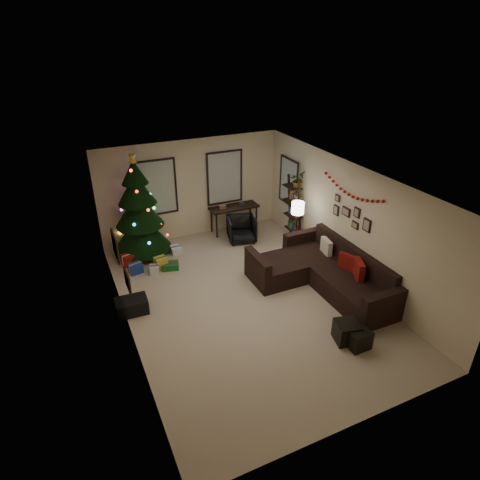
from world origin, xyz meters
name	(u,v)px	position (x,y,z in m)	size (l,w,h in m)	color
floor	(247,300)	(0.00, 0.00, 0.00)	(7.00, 7.00, 0.00)	#C4AF94
ceiling	(249,181)	(0.00, 0.00, 2.70)	(7.00, 7.00, 0.00)	white
wall_back	(192,189)	(0.00, 3.50, 1.35)	(5.00, 5.00, 0.00)	beige
wall_front	(362,358)	(0.00, -3.50, 1.35)	(5.00, 5.00, 0.00)	beige
wall_left	(122,272)	(-2.50, 0.00, 1.35)	(7.00, 7.00, 0.00)	beige
wall_right	(348,223)	(2.50, 0.00, 1.35)	(7.00, 7.00, 0.00)	beige
window_back_left	(157,188)	(-0.95, 3.47, 1.55)	(1.05, 0.06, 1.50)	#728CB2
window_back_right	(224,178)	(0.95, 3.47, 1.55)	(1.05, 0.06, 1.50)	#728CB2
window_right_wall	(289,182)	(2.47, 2.55, 1.50)	(0.06, 0.90, 1.30)	#728CB2
christmas_tree	(139,213)	(-1.56, 3.01, 1.12)	(1.46, 1.46, 2.71)	black
presents	(154,262)	(-1.49, 2.21, 0.12)	(1.50, 1.01, 0.30)	silver
sofa	(323,273)	(1.80, -0.19, 0.31)	(2.16, 3.12, 0.94)	black
pillow_red_a	(358,271)	(2.21, -0.85, 0.64)	(0.13, 0.47, 0.47)	maroon
pillow_red_b	(347,262)	(2.21, -0.47, 0.64)	(0.11, 0.40, 0.40)	maroon
pillow_cream	(326,247)	(2.21, 0.32, 0.63)	(0.12, 0.40, 0.40)	beige
ottoman_near	(347,332)	(1.12, -1.94, 0.20)	(0.42, 0.42, 0.40)	black
ottoman_far	(358,338)	(1.21, -2.15, 0.19)	(0.39, 0.39, 0.37)	black
desk	(234,209)	(1.12, 3.22, 0.66)	(1.39, 0.50, 0.75)	black
desk_chair	(242,229)	(1.06, 2.57, 0.35)	(0.67, 0.63, 0.69)	black
bookshelf	(294,211)	(2.30, 1.96, 0.90)	(0.30, 0.54, 1.85)	black
potted_plant	(298,178)	(2.30, 1.88, 1.85)	(0.51, 0.44, 0.57)	#4C4C4C
floor_lamp	(298,212)	(1.95, 1.24, 1.23)	(0.31, 0.31, 1.47)	black
art_map	(115,246)	(-2.48, 0.66, 1.55)	(0.04, 0.60, 0.50)	black
art_abstract	(127,281)	(-2.48, -0.43, 1.42)	(0.04, 0.45, 0.35)	black
gallery	(351,215)	(2.48, -0.07, 1.57)	(0.03, 1.25, 0.54)	black
garland	(352,191)	(2.45, -0.02, 2.13)	(0.08, 1.90, 0.30)	#A5140C
stocking_left	(185,181)	(-0.14, 3.59, 1.56)	(0.20, 0.05, 0.36)	#990F0C
stocking_right	(197,182)	(0.19, 3.55, 1.50)	(0.20, 0.05, 0.36)	#990F0C
storage_bin	(132,306)	(-2.35, 0.60, 0.16)	(0.64, 0.43, 0.32)	black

